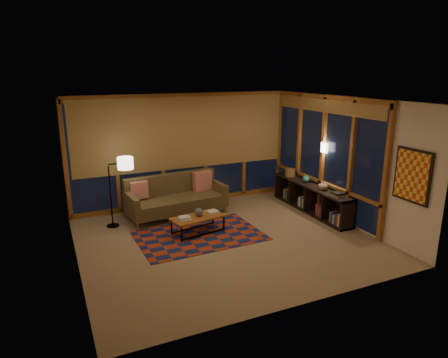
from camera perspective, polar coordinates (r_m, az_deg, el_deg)
name	(u,v)px	position (r m, az deg, el deg)	size (l,w,h in m)	color
floor	(226,239)	(7.94, 0.27, -8.62)	(5.50, 5.00, 0.01)	tan
ceiling	(226,100)	(7.28, 0.30, 11.20)	(5.50, 5.00, 0.01)	silver
walls	(226,173)	(7.50, 0.29, 0.85)	(5.51, 5.01, 2.70)	beige
window_wall_back	(184,150)	(9.71, -5.70, 4.12)	(5.30, 0.16, 2.60)	#9D5F20
window_wall_right	(322,155)	(9.37, 13.81, 3.35)	(0.16, 3.70, 2.60)	#9D5F20
wall_art	(412,176)	(7.65, 25.28, 0.42)	(0.06, 0.74, 0.94)	red
wall_sconce	(324,148)	(9.18, 14.16, 4.36)	(0.12, 0.18, 0.22)	#FFF1D0
sofa	(177,197)	(9.09, -6.78, -2.55)	(2.20, 0.89, 0.90)	#453C29
pillow_left	(139,192)	(8.94, -12.00, -1.84)	(0.37, 0.12, 0.37)	red
pillow_right	(202,181)	(9.46, -3.10, -0.30)	(0.45, 0.15, 0.45)	red
area_rug	(199,235)	(8.12, -3.55, -8.04)	(2.45, 1.64, 0.01)	#A43316
coffee_table	(198,225)	(8.19, -3.74, -6.54)	(1.08, 0.49, 0.36)	#9D5F20
book_stack_a	(184,218)	(7.96, -5.69, -5.56)	(0.26, 0.20, 0.08)	silver
book_stack_b	(213,212)	(8.29, -1.63, -4.70)	(0.26, 0.21, 0.05)	silver
ceramic_pot	(199,212)	(8.11, -3.61, -4.74)	(0.17, 0.17, 0.17)	black
floor_lamp	(110,193)	(8.66, -15.93, -1.91)	(0.50, 0.32, 1.49)	black
bookshelf	(311,198)	(9.56, 12.34, -2.71)	(0.40, 2.58, 0.64)	black
basket	(290,173)	(10.12, 9.44, 0.92)	(0.26, 0.26, 0.19)	olive
teal_bowl	(306,179)	(9.63, 11.63, -0.01)	(0.17, 0.17, 0.17)	#267670
vase	(323,185)	(9.13, 13.98, -0.85)	(0.20, 0.20, 0.21)	tan
shelf_book_stack	(337,194)	(8.80, 15.85, -2.10)	(0.16, 0.22, 0.06)	silver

